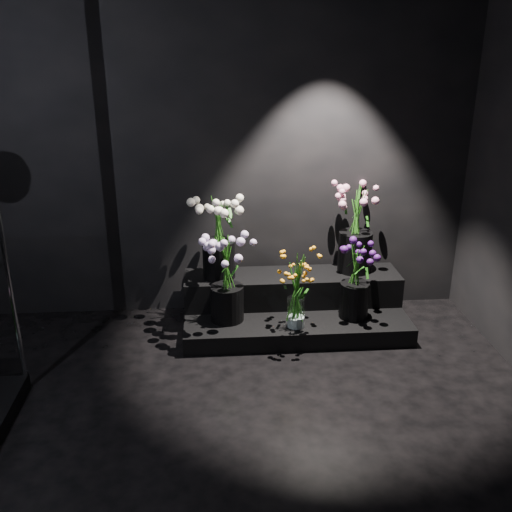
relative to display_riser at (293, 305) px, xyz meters
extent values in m
plane|color=black|center=(-0.54, -1.65, -0.16)|extent=(4.00, 4.00, 0.00)
plane|color=black|center=(-0.54, 0.35, 1.24)|extent=(4.00, 0.00, 4.00)
cube|color=black|center=(0.00, -0.09, -0.09)|extent=(1.75, 0.78, 0.15)
cube|color=black|center=(0.00, 0.11, 0.11)|extent=(1.75, 0.39, 0.24)
cylinder|color=white|center=(-0.03, -0.34, 0.10)|extent=(0.14, 0.14, 0.23)
cylinder|color=black|center=(-0.54, -0.18, 0.12)|extent=(0.25, 0.25, 0.28)
cylinder|color=black|center=(0.44, -0.21, 0.13)|extent=(0.22, 0.22, 0.28)
cylinder|color=black|center=(-0.59, 0.10, 0.38)|extent=(0.26, 0.26, 0.30)
cylinder|color=black|center=(0.52, 0.15, 0.39)|extent=(0.27, 0.27, 0.33)
camera|label=1|loc=(-0.63, -4.14, 2.02)|focal=40.00mm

